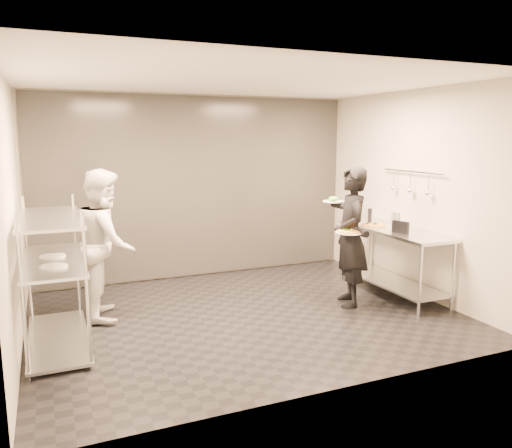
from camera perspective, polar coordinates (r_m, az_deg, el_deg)
name	(u,v)px	position (r m, az deg, el deg)	size (l,w,h in m)	color
room_shell	(215,192)	(7.00, -4.76, 3.62)	(5.00, 4.00, 2.80)	black
pass_rack	(54,273)	(5.61, -22.10, -5.23)	(0.60, 1.60, 1.50)	silver
prep_counter	(393,250)	(7.12, 15.38, -2.91)	(0.60, 1.80, 0.92)	silver
utensil_rail	(411,183)	(7.14, 17.29, 4.51)	(0.07, 1.20, 0.31)	silver
waiter	(351,237)	(6.52, 10.76, -1.45)	(0.66, 0.43, 1.80)	black
chef	(106,244)	(6.27, -16.81, -2.16)	(0.87, 0.68, 1.80)	silver
pizza_plate_near	(349,232)	(6.29, 10.62, -0.87)	(0.35, 0.35, 0.05)	white
pizza_plate_far	(374,226)	(6.44, 13.36, -0.21)	(0.35, 0.35, 0.05)	white
salad_plate	(333,200)	(6.61, 8.84, 2.72)	(0.28, 0.28, 0.07)	white
pos_monitor	(401,227)	(6.76, 16.19, -0.36)	(0.05, 0.23, 0.17)	black
bottle_green	(393,221)	(6.95, 15.43, 0.31)	(0.07, 0.07, 0.25)	#93A093
bottle_clear	(397,221)	(7.07, 15.87, 0.34)	(0.07, 0.07, 0.23)	#93A093
bottle_dark	(370,215)	(7.57, 12.87, 0.98)	(0.06, 0.06, 0.20)	black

